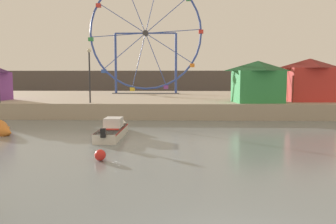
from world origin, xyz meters
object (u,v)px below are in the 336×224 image
at_px(mooring_buoy_orange, 100,155).
at_px(ferris_wheel_blue_frame, 146,35).
at_px(motorboat_white_red_stripe, 115,129).
at_px(carnival_booth_red_striped, 309,79).
at_px(carnival_booth_green_kiosk, 258,81).
at_px(promenade_lamp_near, 89,68).

bearing_deg(mooring_buoy_orange, ferris_wheel_blue_frame, 92.00).
xyz_separation_m(motorboat_white_red_stripe, carnival_booth_red_striped, (14.48, 9.95, 2.74)).
bearing_deg(ferris_wheel_blue_frame, carnival_booth_green_kiosk, -54.16).
xyz_separation_m(ferris_wheel_blue_frame, carnival_booth_green_kiosk, (10.30, -14.26, -5.38)).
relative_size(motorboat_white_red_stripe, ferris_wheel_blue_frame, 0.38).
height_order(promenade_lamp_near, mooring_buoy_orange, promenade_lamp_near).
height_order(carnival_booth_red_striped, mooring_buoy_orange, carnival_booth_red_striped).
height_order(carnival_booth_red_striped, carnival_booth_green_kiosk, carnival_booth_red_striped).
relative_size(carnival_booth_red_striped, promenade_lamp_near, 0.94).
xyz_separation_m(motorboat_white_red_stripe, promenade_lamp_near, (-3.36, 7.60, 3.63)).
distance_m(motorboat_white_red_stripe, promenade_lamp_near, 9.07).
relative_size(carnival_booth_red_striped, carnival_booth_green_kiosk, 0.94).
xyz_separation_m(promenade_lamp_near, mooring_buoy_orange, (3.92, -13.49, -3.74)).
bearing_deg(mooring_buoy_orange, promenade_lamp_near, 106.20).
bearing_deg(mooring_buoy_orange, carnival_booth_green_kiosk, 57.06).
bearing_deg(carnival_booth_red_striped, carnival_booth_green_kiosk, -162.88).
height_order(carnival_booth_green_kiosk, mooring_buoy_orange, carnival_booth_green_kiosk).
bearing_deg(promenade_lamp_near, motorboat_white_red_stripe, -66.13).
xyz_separation_m(motorboat_white_red_stripe, carnival_booth_green_kiosk, (9.86, 8.46, 2.61)).
height_order(ferris_wheel_blue_frame, carnival_booth_green_kiosk, ferris_wheel_blue_frame).
bearing_deg(carnival_booth_green_kiosk, promenade_lamp_near, 178.20).
bearing_deg(promenade_lamp_near, carnival_booth_red_striped, 7.52).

